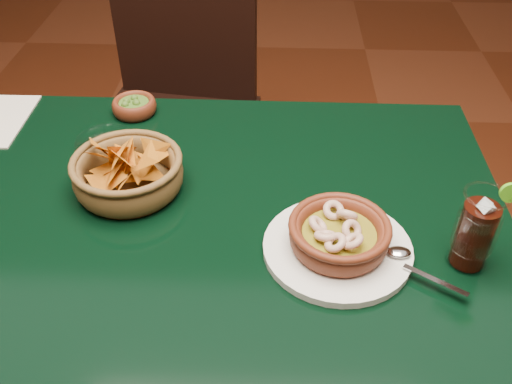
{
  "coord_description": "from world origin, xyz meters",
  "views": [
    {
      "loc": [
        0.18,
        -0.79,
        1.43
      ],
      "look_at": [
        0.14,
        -0.02,
        0.81
      ],
      "focal_mm": 40.0,
      "sensor_mm": 36.0,
      "label": 1
    }
  ],
  "objects_px": {
    "dining_table": "(185,247)",
    "cola_drink": "(476,230)",
    "dining_chair": "(177,105)",
    "chip_basket": "(128,173)",
    "shrimp_plate": "(339,238)"
  },
  "relations": [
    {
      "from": "dining_table",
      "to": "cola_drink",
      "type": "relative_size",
      "value": 7.34
    },
    {
      "from": "dining_table",
      "to": "chip_basket",
      "type": "distance_m",
      "value": 0.18
    },
    {
      "from": "shrimp_plate",
      "to": "cola_drink",
      "type": "xyz_separation_m",
      "value": [
        0.21,
        -0.02,
        0.04
      ]
    },
    {
      "from": "dining_chair",
      "to": "shrimp_plate",
      "type": "bearing_deg",
      "value": -62.97
    },
    {
      "from": "dining_chair",
      "to": "dining_table",
      "type": "bearing_deg",
      "value": -79.37
    },
    {
      "from": "dining_chair",
      "to": "chip_basket",
      "type": "relative_size",
      "value": 4.16
    },
    {
      "from": "dining_chair",
      "to": "chip_basket",
      "type": "distance_m",
      "value": 0.7
    },
    {
      "from": "cola_drink",
      "to": "dining_table",
      "type": "bearing_deg",
      "value": 166.99
    },
    {
      "from": "dining_chair",
      "to": "chip_basket",
      "type": "xyz_separation_m",
      "value": [
        0.03,
        -0.66,
        0.24
      ]
    },
    {
      "from": "dining_table",
      "to": "dining_chair",
      "type": "xyz_separation_m",
      "value": [
        -0.13,
        0.71,
        -0.1
      ]
    },
    {
      "from": "chip_basket",
      "to": "cola_drink",
      "type": "distance_m",
      "value": 0.62
    },
    {
      "from": "dining_chair",
      "to": "cola_drink",
      "type": "height_order",
      "value": "dining_chair"
    },
    {
      "from": "chip_basket",
      "to": "shrimp_plate",
      "type": "bearing_deg",
      "value": -21.51
    },
    {
      "from": "dining_table",
      "to": "chip_basket",
      "type": "height_order",
      "value": "chip_basket"
    },
    {
      "from": "shrimp_plate",
      "to": "cola_drink",
      "type": "height_order",
      "value": "cola_drink"
    }
  ]
}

